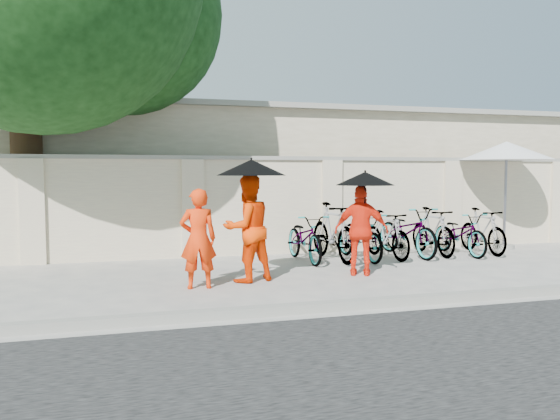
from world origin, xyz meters
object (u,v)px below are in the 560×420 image
object	(u,v)px
monk_left	(198,239)
patio_umbrella	(506,152)
monk_right	(361,231)
monk_center	(247,228)

from	to	relation	value
monk_left	patio_umbrella	world-z (taller)	patio_umbrella
monk_right	patio_umbrella	xyz separation A→B (m)	(4.50, 2.10, 1.43)
monk_center	patio_umbrella	size ratio (longest dim) A/B	0.70
monk_center	monk_right	size ratio (longest dim) A/B	1.12
monk_center	monk_right	bearing A→B (deg)	160.09
monk_right	patio_umbrella	bearing A→B (deg)	-130.48
monk_right	patio_umbrella	distance (m)	5.17
monk_center	patio_umbrella	world-z (taller)	patio_umbrella
monk_left	monk_right	distance (m)	2.79
patio_umbrella	monk_left	bearing A→B (deg)	-161.96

